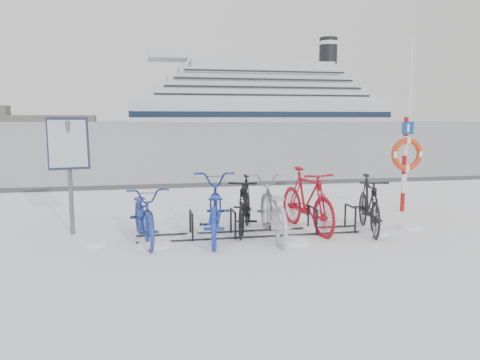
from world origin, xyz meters
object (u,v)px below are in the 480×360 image
object	(u,v)px
bike_rack	(253,225)
lifebuoy_station	(406,154)
info_board	(69,151)
cruise_ferry	(259,99)

from	to	relation	value
bike_rack	lifebuoy_station	size ratio (longest dim) A/B	1.08
bike_rack	info_board	distance (m)	3.42
bike_rack	lifebuoy_station	xyz separation A→B (m)	(3.65, 1.34, 1.07)
cruise_ferry	lifebuoy_station	bearing A→B (deg)	-102.64
info_board	cruise_ferry	size ratio (longest dim) A/B	0.02
info_board	cruise_ferry	xyz separation A→B (m)	(56.82, 223.92, 10.15)
bike_rack	lifebuoy_station	bearing A→B (deg)	20.09
info_board	bike_rack	bearing A→B (deg)	-23.18
bike_rack	cruise_ferry	size ratio (longest dim) A/B	0.03
cruise_ferry	bike_rack	bearing A→B (deg)	-103.45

